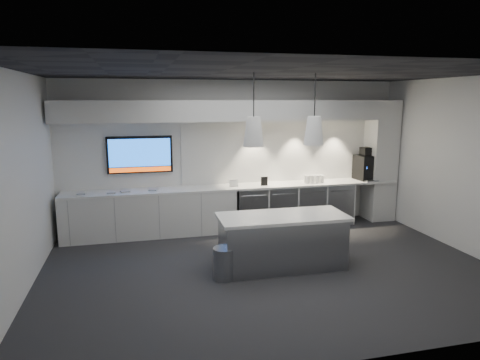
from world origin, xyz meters
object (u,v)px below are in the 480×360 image
object	(u,v)px
bin	(225,263)
island	(282,241)
coffee_machine	(366,166)
wall_tv	(140,155)

from	to	relation	value
bin	island	bearing A→B (deg)	13.05
island	coffee_machine	distance (m)	3.51
island	coffee_machine	xyz separation A→B (m)	(2.65, 2.17, 0.76)
island	bin	distance (m)	1.02
coffee_machine	wall_tv	bearing A→B (deg)	171.82
wall_tv	coffee_machine	world-z (taller)	wall_tv
wall_tv	island	distance (m)	3.39
bin	coffee_machine	size ratio (longest dim) A/B	0.68
wall_tv	bin	distance (m)	3.16
island	bin	bearing A→B (deg)	-166.00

